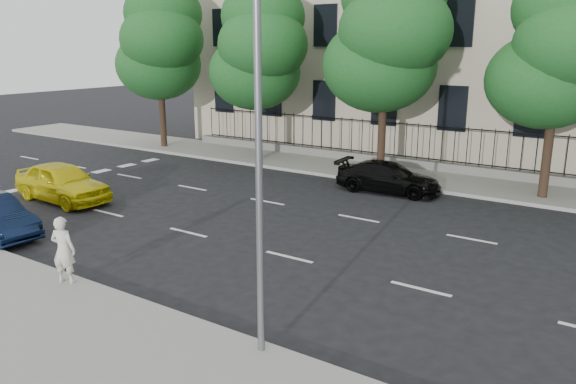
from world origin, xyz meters
name	(u,v)px	position (x,y,z in m)	size (l,w,h in m)	color
ground	(236,287)	(0.00, 0.00, 0.00)	(120.00, 120.00, 0.00)	black
near_sidewalk	(109,354)	(0.00, -4.00, 0.07)	(60.00, 4.00, 0.15)	gray
far_sidewalk	(428,179)	(0.00, 14.00, 0.07)	(60.00, 4.00, 0.15)	gray
lane_markings	(327,236)	(0.00, 4.75, 0.01)	(49.60, 4.62, 0.01)	silver
crosswalk	(58,181)	(-14.00, 4.60, 0.01)	(0.50, 12.10, 0.01)	silver
iron_fence	(441,160)	(0.00, 15.70, 0.65)	(30.00, 0.50, 2.20)	slate
street_light	(275,93)	(2.50, -1.77, 5.15)	(0.25, 3.32, 8.05)	slate
tree_a	(161,42)	(-15.96, 13.36, 6.13)	(5.71, 5.31, 9.39)	#382619
tree_b	(260,48)	(-8.96, 13.36, 5.84)	(5.53, 5.12, 8.97)	#382619
tree_c	(388,35)	(-1.96, 13.36, 6.41)	(5.89, 5.50, 9.80)	#382619
tree_d	(561,49)	(5.04, 13.36, 5.84)	(5.34, 4.94, 8.84)	#382619
yellow_taxi	(62,182)	(-10.81, 2.65, 0.77)	(1.82, 4.52, 1.54)	#D7C70F
black_sedan	(388,177)	(-0.66, 11.03, 0.64)	(1.78, 4.39, 1.27)	black
woman_near	(63,250)	(-3.57, -2.40, 1.02)	(0.64, 0.42, 1.74)	silver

